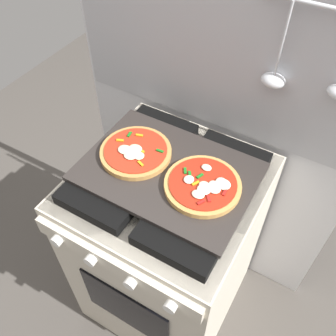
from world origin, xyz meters
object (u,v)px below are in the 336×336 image
object	(u,v)px
pizza_left	(136,152)
baking_tray	(168,172)
pizza_right	(203,185)
stove	(168,246)

from	to	relation	value
pizza_left	baking_tray	bearing A→B (deg)	-2.99
baking_tray	pizza_left	distance (m)	0.13
baking_tray	pizza_right	xyz separation A→B (m)	(0.13, -0.01, 0.02)
stove	pizza_right	distance (m)	0.49
baking_tray	stove	bearing A→B (deg)	-90.00
baking_tray	pizza_right	distance (m)	0.13
stove	pizza_left	world-z (taller)	pizza_left
baking_tray	pizza_left	size ratio (longest dim) A/B	2.32
stove	baking_tray	size ratio (longest dim) A/B	1.67
stove	pizza_left	distance (m)	0.49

